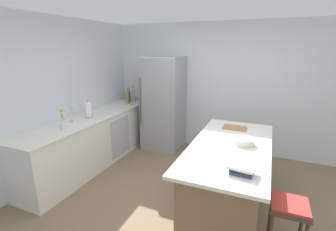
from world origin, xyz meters
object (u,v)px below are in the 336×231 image
object	(u,v)px
refrigerator	(164,104)
soda_bottle	(133,95)
vinegar_bottle	(129,96)
sink_faucet	(72,113)
paper_towel_roll	(88,110)
bar_stool	(289,213)
syrup_bottle	(128,98)
mixing_bowl	(244,141)
cutting_board	(235,128)
kitchen_island	(228,177)
cookbook_stack	(241,169)
flower_vase	(63,123)
olive_oil_bottle	(128,98)

from	to	relation	value
refrigerator	soda_bottle	distance (m)	0.87
vinegar_bottle	sink_faucet	bearing A→B (deg)	-91.03
refrigerator	paper_towel_roll	xyz separation A→B (m)	(-0.87, -1.29, 0.09)
bar_stool	syrup_bottle	distance (m)	3.87
mixing_bowl	cutting_board	xyz separation A→B (m)	(-0.20, 0.60, -0.03)
kitchen_island	refrigerator	bearing A→B (deg)	135.85
cutting_board	soda_bottle	bearing A→B (deg)	156.13
kitchen_island	soda_bottle	size ratio (longest dim) A/B	6.02
cookbook_stack	mixing_bowl	bearing A→B (deg)	94.33
flower_vase	vinegar_bottle	xyz separation A→B (m)	(-0.09, 2.02, 0.02)
cutting_board	olive_oil_bottle	bearing A→B (deg)	161.81
flower_vase	soda_bottle	size ratio (longest dim) A/B	0.93
flower_vase	vinegar_bottle	world-z (taller)	vinegar_bottle
bar_stool	mixing_bowl	world-z (taller)	mixing_bowl
flower_vase	cutting_board	size ratio (longest dim) A/B	0.92
vinegar_bottle	cutting_board	xyz separation A→B (m)	(2.47, -0.98, -0.11)
flower_vase	syrup_bottle	xyz separation A→B (m)	(-0.07, 1.92, -0.00)
kitchen_island	refrigerator	xyz separation A→B (m)	(-1.64, 1.59, 0.50)
olive_oil_bottle	cutting_board	size ratio (longest dim) A/B	1.01
flower_vase	cutting_board	bearing A→B (deg)	23.61
soda_bottle	cutting_board	world-z (taller)	soda_bottle
bar_stool	paper_towel_roll	bearing A→B (deg)	164.37
cookbook_stack	sink_faucet	bearing A→B (deg)	166.92
refrigerator	mixing_bowl	distance (m)	2.34
sink_faucet	cutting_board	size ratio (longest dim) A/B	0.86
bar_stool	paper_towel_roll	xyz separation A→B (m)	(-3.19, 0.89, 0.52)
flower_vase	cutting_board	distance (m)	2.60
sink_faucet	olive_oil_bottle	size ratio (longest dim) A/B	0.86
bar_stool	sink_faucet	bearing A→B (deg)	170.38
soda_bottle	cutting_board	xyz separation A→B (m)	(2.44, -1.08, -0.12)
kitchen_island	mixing_bowl	bearing A→B (deg)	29.86
soda_bottle	olive_oil_bottle	xyz separation A→B (m)	(0.05, -0.29, 0.00)
vinegar_bottle	paper_towel_roll	bearing A→B (deg)	-89.80
flower_vase	soda_bottle	xyz separation A→B (m)	(-0.06, 2.12, 0.03)
flower_vase	paper_towel_roll	bearing A→B (deg)	97.18
syrup_bottle	refrigerator	bearing A→B (deg)	2.01
bar_stool	mixing_bowl	bearing A→B (deg)	128.10
bar_stool	cookbook_stack	world-z (taller)	cookbook_stack
bar_stool	flower_vase	size ratio (longest dim) A/B	2.04
paper_towel_roll	cutting_board	xyz separation A→B (m)	(2.47, 0.38, -0.12)
olive_oil_bottle	cutting_board	distance (m)	2.52
refrigerator	bar_stool	bearing A→B (deg)	-43.29
paper_towel_roll	soda_bottle	world-z (taller)	soda_bottle
mixing_bowl	vinegar_bottle	bearing A→B (deg)	149.48
refrigerator	soda_bottle	size ratio (longest dim) A/B	5.58
cookbook_stack	cutting_board	size ratio (longest dim) A/B	0.80
vinegar_bottle	flower_vase	bearing A→B (deg)	-87.51
kitchen_island	sink_faucet	size ratio (longest dim) A/B	6.93
bar_stool	olive_oil_bottle	bearing A→B (deg)	146.55
flower_vase	syrup_bottle	bearing A→B (deg)	92.03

